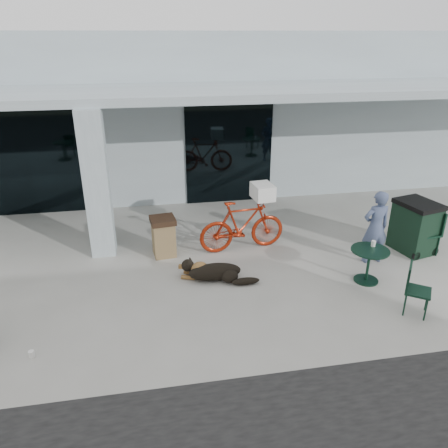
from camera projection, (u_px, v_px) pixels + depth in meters
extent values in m
plane|color=#ACAAA2|center=(182.00, 303.00, 7.83)|extent=(80.00, 80.00, 0.00)
cube|color=#ADBEC4|center=(156.00, 104.00, 14.58)|extent=(22.00, 7.00, 4.50)
cube|color=black|center=(39.00, 164.00, 11.26)|extent=(2.80, 0.06, 2.70)
cube|color=black|center=(229.00, 155.00, 12.07)|extent=(2.40, 0.06, 2.70)
cube|color=#ADBEC4|center=(97.00, 185.00, 9.03)|extent=(0.50, 0.50, 3.12)
cube|color=#ADBEC4|center=(162.00, 93.00, 9.78)|extent=(22.00, 2.80, 0.18)
imported|color=maroon|center=(242.00, 225.00, 9.56)|extent=(1.98, 0.75, 1.16)
cube|color=white|center=(263.00, 191.00, 9.37)|extent=(0.47, 0.59, 0.33)
cylinder|color=white|center=(31.00, 354.00, 6.52)|extent=(0.10, 0.10, 0.11)
imported|color=#465375|center=(376.00, 227.00, 8.96)|extent=(0.59, 0.40, 1.58)
cylinder|color=white|center=(373.00, 243.00, 8.39)|extent=(0.10, 0.10, 0.11)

